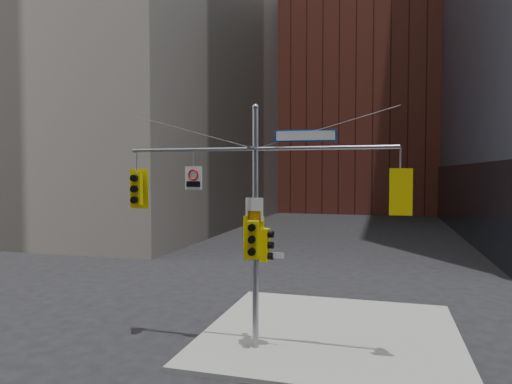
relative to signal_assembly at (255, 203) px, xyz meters
The scene contains 13 objects.
ground 4.85m from the signal_assembly, 90.00° to the right, with size 160.00×160.00×0.00m, color black.
sidewalk_corner 5.18m from the signal_assembly, 45.10° to the left, with size 8.00×8.00×0.15m, color gray.
brick_midrise 56.82m from the signal_assembly, 90.00° to the left, with size 26.00×20.00×28.00m, color brown.
signal_assembly is the anchor object (origin of this frame).
traffic_light_west_arm 3.91m from the signal_assembly, behind, with size 0.60×0.51×1.26m.
traffic_light_east_arm 4.04m from the signal_assembly, ahead, with size 0.59×0.50×1.24m.
traffic_light_pole_side 1.26m from the signal_assembly, ahead, with size 0.39×0.33×0.96m.
traffic_light_pole_front 1.04m from the signal_assembly, 90.17° to the right, with size 0.61×0.52×1.27m.
street_sign_blade 2.42m from the signal_assembly, ahead, with size 1.75×0.15×0.34m.
regulatory_sign_arm 2.09m from the signal_assembly, behind, with size 0.56×0.09×0.70m.
regulatory_sign_pole 0.23m from the signal_assembly, 90.00° to the right, with size 0.52×0.05×0.69m.
street_blade_ew 1.57m from the signal_assembly, ahead, with size 0.81×0.09×0.16m.
street_blade_ns 1.69m from the signal_assembly, 90.00° to the left, with size 0.09×0.80×0.16m.
Camera 1 is at (3.62, -10.76, 5.30)m, focal length 32.00 mm.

